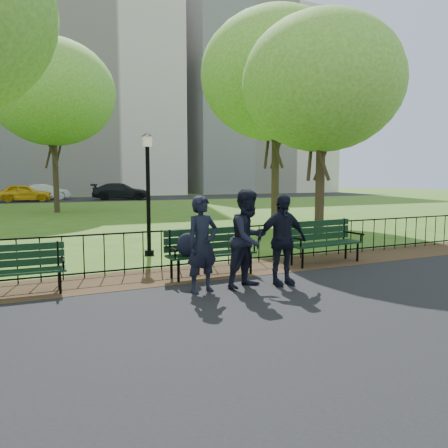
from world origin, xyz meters
name	(u,v)px	position (x,y,z in m)	size (l,w,h in m)	color
ground	(247,288)	(0.00, 0.00, 0.00)	(120.00, 120.00, 0.00)	#3E641A
asphalt_path	(388,355)	(0.00, -3.40, 0.01)	(60.00, 9.20, 0.01)	black
dirt_strip	(214,271)	(0.00, 1.50, 0.01)	(60.00, 1.60, 0.01)	#372116
far_street	(64,200)	(0.00, 35.00, 0.01)	(70.00, 9.00, 0.01)	black
iron_fence	(205,246)	(0.00, 2.00, 0.50)	(24.06, 0.06, 1.00)	black
apartment_mid	(66,65)	(2.00, 48.00, 15.00)	(24.00, 15.00, 30.00)	silver
apartment_east	(249,106)	(26.00, 48.00, 12.00)	(20.00, 15.00, 24.00)	silver
park_bench_main	(200,246)	(-0.46, 1.12, 0.65)	(1.89, 0.66, 1.06)	black
park_bench_left_a	(14,264)	(-3.85, 1.27, 0.54)	(1.68, 0.57, 0.94)	black
park_bench_right_a	(322,237)	(2.70, 1.28, 0.62)	(1.96, 0.72, 1.09)	black
lamppost	(148,189)	(-0.71, 4.04, 1.72)	(0.28, 0.28, 3.16)	black
tree_near_e	(322,83)	(5.43, 4.96, 5.08)	(5.25, 5.25, 7.32)	#2D2116
tree_mid_e	(276,76)	(6.65, 9.73, 6.40)	(6.62, 6.62, 9.22)	#2D2116
tree_far_c	(52,92)	(-1.73, 19.91, 6.76)	(6.98, 6.98, 9.73)	#2D2116
person_left	(202,244)	(-0.86, 0.05, 0.86)	(0.62, 0.41, 1.69)	black
person_mid	(249,239)	(0.04, 0.00, 0.91)	(0.87, 0.45, 1.79)	black
person_right	(282,240)	(0.69, -0.09, 0.86)	(1.00, 0.41, 1.70)	black
taxi	(24,193)	(-3.28, 32.79, 0.74)	(1.71, 4.26, 1.45)	gold
sedan_silver	(44,192)	(-1.64, 35.19, 0.72)	(1.49, 4.29, 1.41)	#B2B4BA
sedan_dark	(121,191)	(4.69, 32.63, 0.75)	(2.08, 5.11, 1.48)	black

